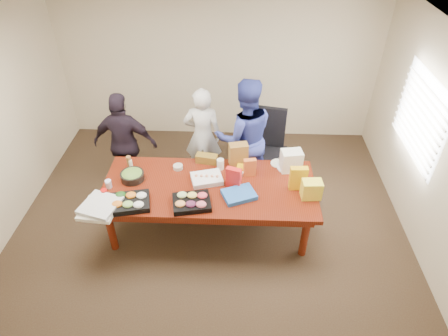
{
  "coord_description": "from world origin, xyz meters",
  "views": [
    {
      "loc": [
        0.36,
        -3.86,
        4.03
      ],
      "look_at": [
        0.19,
        0.1,
        0.97
      ],
      "focal_mm": 30.99,
      "sensor_mm": 36.0,
      "label": 1
    }
  ],
  "objects_px": {
    "conference_table": "(210,207)",
    "sheet_cake": "(207,179)",
    "person_center": "(203,136)",
    "person_right": "(244,137)",
    "salad_bowl": "(132,176)",
    "office_chair": "(268,153)"
  },
  "relations": [
    {
      "from": "conference_table",
      "to": "person_right",
      "type": "bearing_deg",
      "value": 63.65
    },
    {
      "from": "conference_table",
      "to": "person_center",
      "type": "xyz_separation_m",
      "value": [
        -0.17,
        1.12,
        0.42
      ]
    },
    {
      "from": "person_right",
      "to": "salad_bowl",
      "type": "height_order",
      "value": "person_right"
    },
    {
      "from": "conference_table",
      "to": "office_chair",
      "type": "relative_size",
      "value": 2.34
    },
    {
      "from": "office_chair",
      "to": "salad_bowl",
      "type": "bearing_deg",
      "value": -142.56
    },
    {
      "from": "person_center",
      "to": "person_right",
      "type": "relative_size",
      "value": 0.87
    },
    {
      "from": "conference_table",
      "to": "salad_bowl",
      "type": "height_order",
      "value": "salad_bowl"
    },
    {
      "from": "sheet_cake",
      "to": "person_center",
      "type": "bearing_deg",
      "value": 81.94
    },
    {
      "from": "sheet_cake",
      "to": "office_chair",
      "type": "bearing_deg",
      "value": 29.85
    },
    {
      "from": "conference_table",
      "to": "sheet_cake",
      "type": "distance_m",
      "value": 0.42
    },
    {
      "from": "sheet_cake",
      "to": "conference_table",
      "type": "bearing_deg",
      "value": -87.34
    },
    {
      "from": "salad_bowl",
      "to": "conference_table",
      "type": "bearing_deg",
      "value": -5.4
    },
    {
      "from": "person_right",
      "to": "person_center",
      "type": "bearing_deg",
      "value": -26.74
    },
    {
      "from": "person_center",
      "to": "person_right",
      "type": "xyz_separation_m",
      "value": [
        0.63,
        -0.19,
        0.12
      ]
    },
    {
      "from": "person_right",
      "to": "salad_bowl",
      "type": "xyz_separation_m",
      "value": [
        -1.49,
        -0.84,
        -0.11
      ]
    },
    {
      "from": "conference_table",
      "to": "sheet_cake",
      "type": "xyz_separation_m",
      "value": [
        -0.03,
        0.1,
        0.41
      ]
    },
    {
      "from": "sheet_cake",
      "to": "salad_bowl",
      "type": "distance_m",
      "value": 0.99
    },
    {
      "from": "person_right",
      "to": "conference_table",
      "type": "bearing_deg",
      "value": 53.29
    },
    {
      "from": "office_chair",
      "to": "salad_bowl",
      "type": "height_order",
      "value": "office_chair"
    },
    {
      "from": "person_right",
      "to": "sheet_cake",
      "type": "height_order",
      "value": "person_right"
    },
    {
      "from": "conference_table",
      "to": "sheet_cake",
      "type": "height_order",
      "value": "sheet_cake"
    },
    {
      "from": "person_center",
      "to": "conference_table",
      "type": "bearing_deg",
      "value": 100.62
    }
  ]
}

